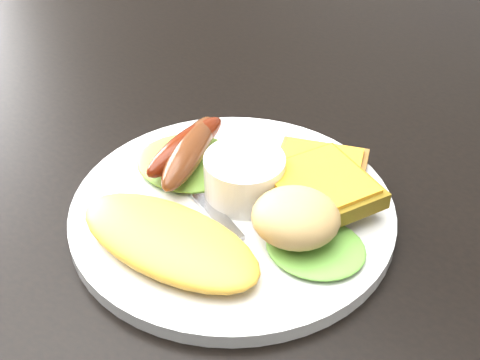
% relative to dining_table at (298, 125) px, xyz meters
% --- Properties ---
extents(dining_table, '(1.20, 0.80, 0.04)m').
position_rel_dining_table_xyz_m(dining_table, '(0.00, 0.00, 0.00)').
color(dining_table, black).
rests_on(dining_table, ground).
extents(dining_chair, '(0.44, 0.44, 0.05)m').
position_rel_dining_table_xyz_m(dining_chair, '(-0.07, 0.78, -0.28)').
color(dining_chair, tan).
rests_on(dining_chair, ground).
extents(plate, '(0.26, 0.26, 0.01)m').
position_rel_dining_table_xyz_m(plate, '(0.05, -0.17, 0.03)').
color(plate, white).
rests_on(plate, dining_table).
extents(lettuce_left, '(0.10, 0.10, 0.01)m').
position_rel_dining_table_xyz_m(lettuce_left, '(-0.02, -0.15, 0.04)').
color(lettuce_left, '#488A24').
rests_on(lettuce_left, plate).
extents(lettuce_right, '(0.09, 0.08, 0.01)m').
position_rel_dining_table_xyz_m(lettuce_right, '(0.13, -0.17, 0.04)').
color(lettuce_right, '#6E9F36').
rests_on(lettuce_right, plate).
extents(omelette, '(0.16, 0.08, 0.02)m').
position_rel_dining_table_xyz_m(omelette, '(0.04, -0.24, 0.04)').
color(omelette, '#FFAE36').
rests_on(omelette, plate).
extents(sausage_a, '(0.03, 0.10, 0.02)m').
position_rel_dining_table_xyz_m(sausage_a, '(-0.02, -0.15, 0.05)').
color(sausage_a, '#662509').
rests_on(sausage_a, lettuce_left).
extents(sausage_b, '(0.06, 0.11, 0.03)m').
position_rel_dining_table_xyz_m(sausage_b, '(-0.01, -0.15, 0.05)').
color(sausage_b, brown).
rests_on(sausage_b, lettuce_left).
extents(ramekin, '(0.08, 0.08, 0.04)m').
position_rel_dining_table_xyz_m(ramekin, '(0.05, -0.15, 0.05)').
color(ramekin, white).
rests_on(ramekin, plate).
extents(toast_a, '(0.10, 0.10, 0.01)m').
position_rel_dining_table_xyz_m(toast_a, '(0.08, -0.10, 0.04)').
color(toast_a, '#935631').
rests_on(toast_a, plate).
extents(toast_b, '(0.10, 0.10, 0.01)m').
position_rel_dining_table_xyz_m(toast_b, '(0.10, -0.13, 0.05)').
color(toast_b, olive).
rests_on(toast_b, toast_a).
extents(potato_salad, '(0.08, 0.08, 0.03)m').
position_rel_dining_table_xyz_m(potato_salad, '(0.11, -0.17, 0.06)').
color(potato_salad, '#C5B888').
rests_on(potato_salad, lettuce_right).
extents(fork, '(0.14, 0.06, 0.00)m').
position_rel_dining_table_xyz_m(fork, '(0.01, -0.17, 0.03)').
color(fork, '#ADAFB7').
rests_on(fork, plate).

